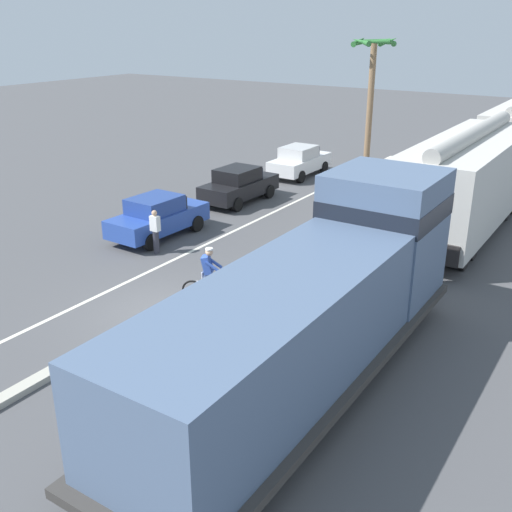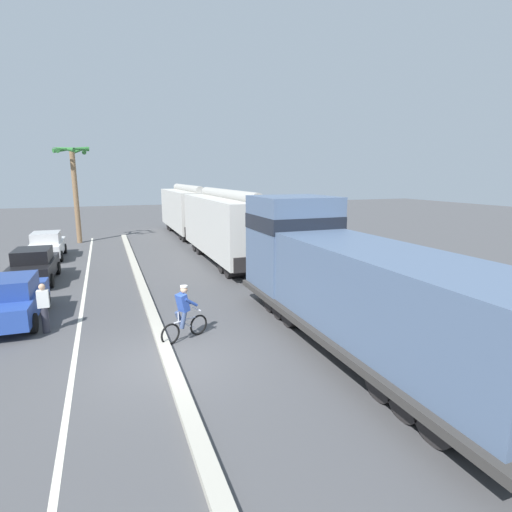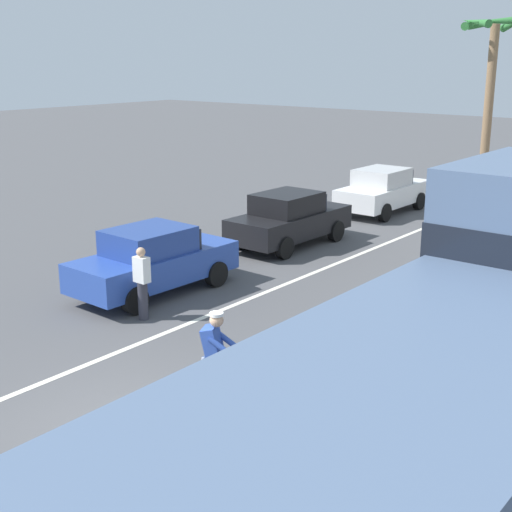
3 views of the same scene
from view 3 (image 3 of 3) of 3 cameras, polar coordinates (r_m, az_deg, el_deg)
The scene contains 10 objects.
ground_plane at distance 11.41m, azimuth -10.46°, elevation -13.60°, with size 120.00×120.00×0.00m, color #4C4C4F.
median_curb at distance 15.54m, azimuth 6.48°, elevation -4.93°, with size 0.36×36.00×0.16m, color #B2AD9E.
lane_stripe at distance 16.89m, azimuth -0.42°, elevation -3.40°, with size 0.14×36.00×0.01m, color silver.
locomotive at distance 7.48m, azimuth 14.88°, elevation -14.92°, with size 3.10×11.61×4.20m.
parked_car_blue at distance 17.24m, azimuth -8.22°, elevation -0.33°, with size 1.93×4.25×1.62m.
parked_car_black at distance 21.41m, azimuth 2.68°, elevation 2.98°, with size 1.89×4.23×1.62m.
parked_car_white at distance 26.38m, azimuth 10.11°, elevation 5.19°, with size 1.84×4.20×1.62m.
cyclist at distance 11.41m, azimuth -3.30°, elevation -8.77°, with size 1.57×0.80×1.71m.
palm_tree_near at distance 30.41m, azimuth 18.35°, elevation 14.48°, with size 2.72×2.79×7.12m.
pedestrian_by_cars at distance 15.51m, azimuth -9.09°, elevation -2.08°, with size 0.34×0.22×1.62m.
Camera 3 is at (7.69, -6.35, 5.55)m, focal length 50.00 mm.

